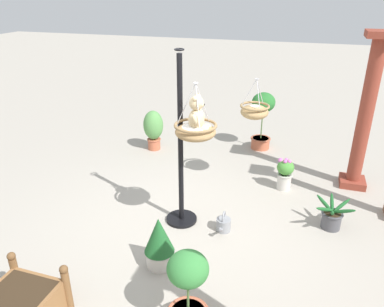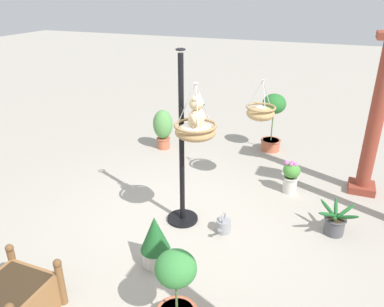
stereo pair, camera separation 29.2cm
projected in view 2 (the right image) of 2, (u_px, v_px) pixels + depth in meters
The scene contains 14 objects.
ground_plane at pixel (190, 228), 5.19m from camera, with size 40.00×40.00×0.00m, color #A8A093.
display_pole_central at pixel (182, 174), 5.07m from camera, with size 0.44×0.44×2.42m.
hanging_basket_with_teddy at pixel (195, 131), 4.57m from camera, with size 0.53×0.53×0.71m.
teddy_bear at pixel (197, 116), 4.48m from camera, with size 0.31×0.27×0.45m.
hanging_basket_left_high at pixel (261, 112), 5.71m from camera, with size 0.46×0.46×0.63m.
greenhouse_pillar_right at pixel (375, 121), 5.65m from camera, with size 0.43×0.43×2.52m.
wooden_planter_box at pixel (15, 299), 3.72m from camera, with size 0.71×0.73×0.58m.
potted_plant_fern_front at pixel (273, 117), 7.38m from camera, with size 0.46×0.46×1.18m.
potted_plant_flowering_red at pixel (176, 290), 3.50m from camera, with size 0.43×0.43×0.90m.
potted_plant_tall_leafy at pixel (291, 176), 5.99m from camera, with size 0.28×0.28×0.56m.
potted_plant_bushy_green at pixel (155, 241), 4.40m from camera, with size 0.36×0.36×0.66m.
potted_plant_small_succulent at pixel (163, 127), 7.58m from camera, with size 0.40×0.40×0.83m.
potted_plant_trailing_ivy at pixel (335, 222), 5.01m from camera, with size 0.55×0.54×0.43m.
watering_can at pixel (223, 226), 5.07m from camera, with size 0.35×0.20×0.30m.
Camera 2 is at (4.00, 1.59, 3.08)m, focal length 34.72 mm.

